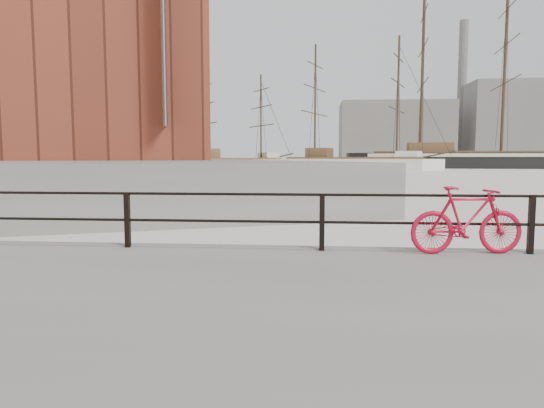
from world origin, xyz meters
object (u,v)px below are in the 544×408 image
(bicycle, at_px, (467,220))
(barque_black, at_px, (500,168))
(schooner_mid, at_px, (354,169))
(schooner_left, at_px, (234,169))
(workboat_near, at_px, (37,181))
(workboat_far, at_px, (105,175))

(bicycle, distance_m, barque_black, 85.88)
(barque_black, relative_size, schooner_mid, 2.01)
(schooner_left, relative_size, workboat_near, 1.72)
(schooner_left, bearing_deg, bicycle, -109.00)
(barque_black, height_order, schooner_left, barque_black)
(schooner_mid, relative_size, workboat_far, 2.47)
(schooner_left, xyz_separation_m, workboat_far, (-9.21, -29.94, 0.00))
(barque_black, xyz_separation_m, schooner_left, (-46.07, -8.02, 0.00))
(schooner_left, xyz_separation_m, workboat_near, (-9.97, -41.65, 0.00))
(bicycle, relative_size, schooner_left, 0.09)
(schooner_mid, height_order, workboat_near, schooner_mid)
(schooner_mid, height_order, workboat_far, schooner_mid)
(barque_black, distance_m, schooner_mid, 27.71)
(barque_black, distance_m, schooner_left, 46.76)
(barque_black, xyz_separation_m, workboat_near, (-56.03, -49.67, 0.00))
(bicycle, xyz_separation_m, barque_black, (30.07, 80.43, -0.92))
(bicycle, xyz_separation_m, schooner_mid, (3.82, 71.55, -0.92))
(barque_black, height_order, workboat_near, barque_black)
(workboat_far, bearing_deg, barque_black, -1.39)
(bicycle, relative_size, workboat_near, 0.15)
(bicycle, bearing_deg, schooner_mid, 79.58)
(barque_black, xyz_separation_m, schooner_mid, (-26.25, -8.89, 0.00))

